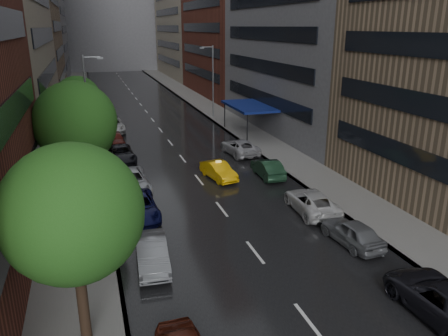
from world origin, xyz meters
The scene contains 14 objects.
road centered at (0.00, 50.00, 0.01)m, with size 14.00×140.00×0.01m, color black.
sidewalk_left centered at (-9.00, 50.00, 0.07)m, with size 4.00×140.00×0.15m, color gray.
sidewalk_right centered at (9.00, 50.00, 0.07)m, with size 4.00×140.00×0.15m, color gray.
buildings_right centered at (15.00, 56.70, 15.03)m, with size 8.05×109.10×36.00m.
building_far centered at (0.00, 118.00, 16.00)m, with size 40.00×14.00×32.00m, color slate.
tree_near centered at (-8.60, 5.38, 5.35)m, with size 4.91×4.91×7.82m.
tree_mid centered at (-8.60, 19.31, 5.66)m, with size 5.19×5.19×8.27m.
tree_far centered at (-8.60, 34.61, 4.78)m, with size 4.39×4.39×7.00m.
taxi centered at (1.54, 21.82, 0.67)m, with size 1.41×4.06×1.34m, color #F5B20C.
parked_cars_left centered at (-5.40, 23.97, 0.74)m, with size 2.91×43.41×1.58m.
parked_cars_right centered at (5.40, 14.16, 0.72)m, with size 2.78×30.49×1.53m.
street_lamp_left centered at (-7.72, 30.00, 4.89)m, with size 1.74×0.22×9.00m.
street_lamp_right centered at (7.72, 45.00, 4.89)m, with size 1.74×0.22×9.00m.
awning centered at (8.98, 35.00, 3.13)m, with size 4.00×8.00×3.12m.
Camera 1 is at (-7.76, -9.17, 11.44)m, focal length 35.00 mm.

